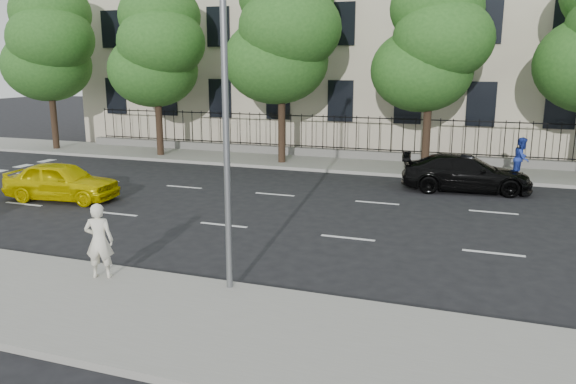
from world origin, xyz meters
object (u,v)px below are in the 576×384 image
(street_light, at_px, (235,54))
(yellow_taxi, at_px, (62,181))
(woman_near, at_px, (99,241))
(black_sedan, at_px, (466,173))

(street_light, bearing_deg, yellow_taxi, 151.25)
(street_light, distance_m, woman_near, 5.21)
(yellow_taxi, bearing_deg, black_sedan, -71.13)
(woman_near, bearing_deg, yellow_taxi, -64.51)
(yellow_taxi, bearing_deg, street_light, -125.19)
(street_light, xyz_separation_m, woman_near, (-3.03, -1.01, -4.12))
(yellow_taxi, bearing_deg, woman_near, -140.13)
(woman_near, bearing_deg, black_sedan, -140.82)
(street_light, height_order, woman_near, street_light)
(street_light, bearing_deg, woman_near, -161.63)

